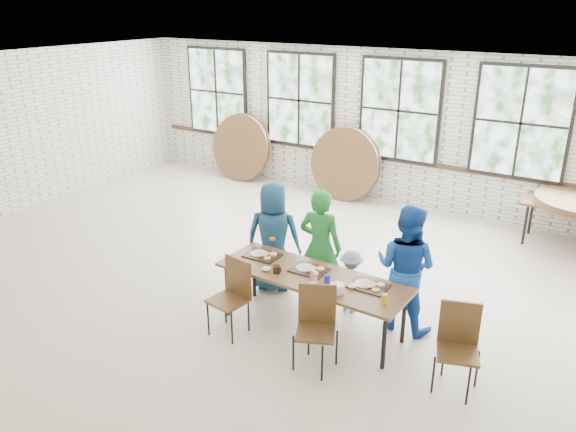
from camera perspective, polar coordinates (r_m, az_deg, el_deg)
name	(u,v)px	position (r m, az deg, el deg)	size (l,w,h in m)	color
room	(399,113)	(11.07, 11.23, 10.24)	(12.00, 12.00, 12.00)	beige
dining_table	(312,279)	(6.85, 2.48, -6.41)	(2.43, 0.89, 0.74)	brown
chair_near_left	(233,290)	(6.90, -5.59, -7.48)	(0.48, 0.47, 0.95)	#55381C
chair_near_right	(316,319)	(6.30, 2.90, -10.45)	(0.55, 0.54, 0.95)	#55381C
chair_spare	(458,339)	(6.22, 16.93, -11.88)	(0.53, 0.52, 0.95)	#55381C
adult_teal	(274,237)	(7.77, -1.47, -2.12)	(0.77, 0.50, 1.57)	navy
adult_green	(320,247)	(7.42, 3.29, -3.16)	(0.59, 0.39, 1.61)	#1D702A
toddler	(351,281)	(7.39, 6.43, -6.59)	(0.55, 0.32, 0.86)	#152A43
adult_blue	(406,268)	(6.99, 11.86, -5.17)	(0.79, 0.61, 1.62)	#1746A3
tabletop_clutter	(317,276)	(6.76, 2.95, -6.09)	(2.07, 0.60, 0.11)	black
round_tops_leaning	(290,155)	(12.04, 0.24, 6.17)	(4.10, 0.40, 1.49)	brown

